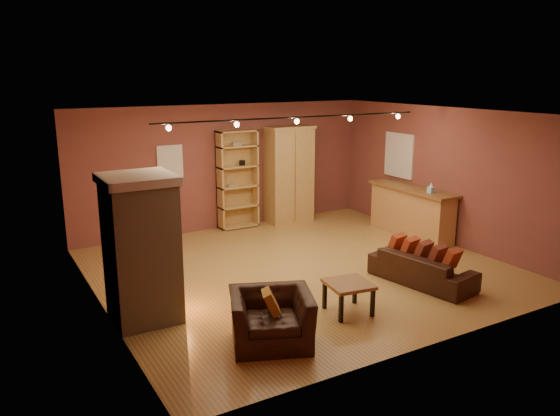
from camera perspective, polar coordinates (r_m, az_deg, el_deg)
floor at (r=9.97m, az=2.26°, el=-6.40°), size 7.00×7.00×0.00m
ceiling at (r=9.37m, az=2.43°, el=9.86°), size 7.00×7.00×0.00m
back_wall at (r=12.39m, az=-5.70°, el=4.28°), size 7.00×0.02×2.80m
left_wall at (r=8.31m, az=-18.56°, el=-1.20°), size 0.02×6.50×2.80m
right_wall at (r=11.79m, az=16.93°, el=3.24°), size 0.02×6.50×2.80m
fireplace at (r=7.93m, az=-14.24°, el=-4.15°), size 1.01×0.98×2.12m
back_window at (r=11.89m, az=-11.41°, el=4.40°), size 0.56×0.04×0.86m
bookcase at (r=12.42m, az=-4.57°, el=3.09°), size 0.91×0.36×2.23m
armoire at (r=12.87m, az=0.94°, el=3.55°), size 1.12×0.64×2.28m
bar_counter at (r=12.18m, az=13.55°, el=-0.32°), size 0.60×2.24×1.07m
tissue_box at (r=11.61m, az=15.51°, el=1.97°), size 0.11×0.11×0.21m
right_window at (r=12.71m, az=12.33°, el=5.41°), size 0.05×0.90×1.00m
loveseat at (r=9.51m, az=14.65°, el=-5.51°), size 0.84×1.87×0.76m
armchair at (r=7.22m, az=-0.94°, el=-10.61°), size 1.24×1.04×0.93m
coffee_table at (r=8.17m, az=7.18°, el=-8.18°), size 0.70×0.70×0.47m
track_rail at (r=9.55m, az=1.77°, el=9.28°), size 5.20×0.09×0.13m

